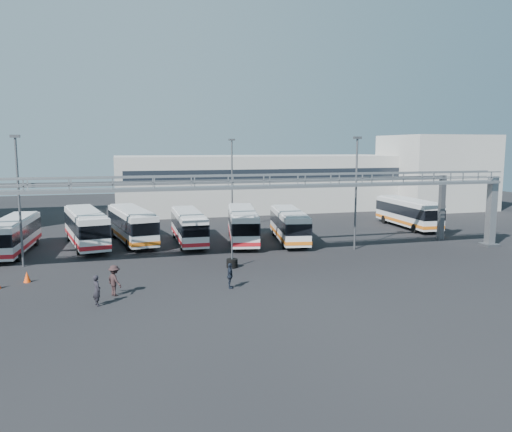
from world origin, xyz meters
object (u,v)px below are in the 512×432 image
object	(u,v)px
light_pole_mid	(356,187)
pedestrian_d	(230,276)
bus_5	(243,224)
bus_2	(86,226)
light_pole_back	(232,178)
bus_1	(14,234)
bus_6	(289,224)
bus_9	(408,212)
tire_stack	(232,262)
light_pole_left	(19,194)
pedestrian_c	(115,280)
cone_right	(27,277)
bus_4	(189,226)
pedestrian_a	(97,290)
bus_3	(132,224)

from	to	relation	value
light_pole_mid	pedestrian_d	bearing A→B (deg)	-145.95
bus_5	bus_2	bearing A→B (deg)	-176.75
light_pole_back	bus_1	xyz separation A→B (m)	(-21.55, -8.60, -3.98)
bus_5	bus_6	size ratio (longest dim) A/B	1.06
bus_9	tire_stack	xyz separation A→B (m)	(-23.90, -13.37, -1.44)
light_pole_back	light_pole_left	bearing A→B (deg)	-145.01
pedestrian_c	tire_stack	bearing A→B (deg)	-91.10
cone_right	light_pole_mid	bearing A→B (deg)	8.52
light_pole_mid	bus_4	size ratio (longest dim) A/B	0.98
bus_6	pedestrian_d	size ratio (longest dim) A/B	6.25
bus_9	pedestrian_a	distance (m)	39.33
bus_1	bus_9	bearing A→B (deg)	8.30
bus_2	bus_9	size ratio (longest dim) A/B	1.04
bus_3	bus_9	distance (m)	31.03
light_pole_mid	cone_right	world-z (taller)	light_pole_mid
light_pole_mid	bus_2	distance (m)	25.29
bus_4	cone_right	xyz separation A→B (m)	(-12.78, -11.08, -1.36)
pedestrian_a	bus_5	bearing A→B (deg)	-60.96
bus_2	bus_3	bearing A→B (deg)	-2.17
light_pole_mid	bus_3	distance (m)	21.65
bus_3	bus_6	size ratio (longest dim) A/B	1.07
light_pole_back	bus_1	bearing A→B (deg)	-158.24
light_pole_left	pedestrian_d	distance (m)	18.25
bus_9	pedestrian_c	xyz separation A→B (m)	(-32.65, -18.55, -0.87)
bus_5	tire_stack	world-z (taller)	bus_5
light_pole_mid	pedestrian_a	xyz separation A→B (m)	(-22.07, -10.71, -4.80)
bus_2	light_pole_back	bearing A→B (deg)	12.98
light_pole_mid	pedestrian_c	size ratio (longest dim) A/B	5.21
light_pole_left	bus_1	world-z (taller)	light_pole_left
bus_5	tire_stack	size ratio (longest dim) A/B	4.52
bus_1	bus_9	xyz separation A→B (m)	(41.13, 3.23, 0.11)
light_pole_mid	light_pole_back	bearing A→B (deg)	118.07
light_pole_mid	cone_right	bearing A→B (deg)	-171.48
bus_2	bus_4	size ratio (longest dim) A/B	1.12
bus_4	pedestrian_a	distance (m)	19.45
light_pole_left	pedestrian_a	bearing A→B (deg)	-63.15
light_pole_back	pedestrian_c	size ratio (longest dim) A/B	5.21
light_pole_back	bus_3	size ratio (longest dim) A/B	0.90
pedestrian_a	tire_stack	size ratio (longest dim) A/B	0.75
light_pole_mid	bus_5	xyz separation A→B (m)	(-9.01, 6.08, -3.89)
bus_6	pedestrian_c	size ratio (longest dim) A/B	5.43
pedestrian_a	pedestrian_d	size ratio (longest dim) A/B	1.09
pedestrian_d	bus_4	bearing A→B (deg)	12.58
bus_9	tire_stack	size ratio (longest dim) A/B	4.49
bus_9	pedestrian_d	bearing A→B (deg)	-140.37
bus_1	tire_stack	xyz separation A→B (m)	(17.23, -10.14, -1.33)
light_pole_left	bus_3	world-z (taller)	light_pole_left
bus_5	bus_9	xyz separation A→B (m)	(20.59, 3.56, 0.01)
light_pole_back	bus_6	bearing A→B (deg)	-70.29
bus_4	tire_stack	xyz separation A→B (m)	(1.84, -10.78, -1.32)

